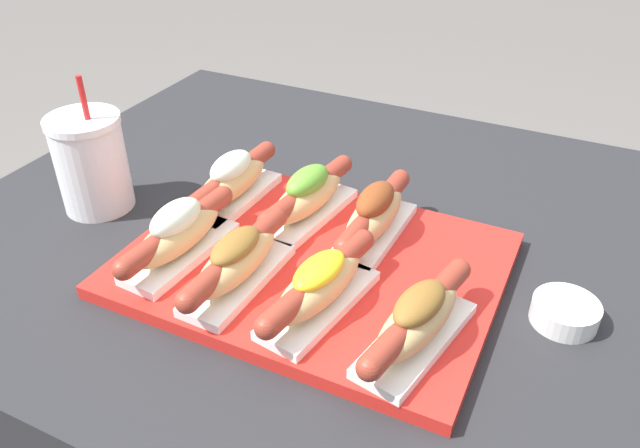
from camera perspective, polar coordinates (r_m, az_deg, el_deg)
name	(u,v)px	position (r m, az deg, el deg)	size (l,w,h in m)	color
patio_table	(331,405)	(1.13, 0.99, -16.18)	(1.05, 0.87, 0.75)	#232326
serving_tray	(313,264)	(0.78, -0.64, -3.71)	(0.45, 0.34, 0.02)	red
hot_dog_0	(178,233)	(0.78, -12.85, -0.85)	(0.07, 0.21, 0.08)	white
hot_dog_1	(237,261)	(0.73, -7.62, -3.37)	(0.07, 0.21, 0.07)	white
hot_dog_2	(319,286)	(0.69, -0.07, -5.65)	(0.09, 0.21, 0.07)	white
hot_dog_3	(418,320)	(0.65, 8.93, -8.65)	(0.09, 0.20, 0.07)	white
hot_dog_4	(232,181)	(0.88, -8.04, 3.96)	(0.07, 0.21, 0.07)	white
hot_dog_5	(308,196)	(0.84, -1.13, 2.62)	(0.08, 0.21, 0.07)	white
hot_dog_6	(374,215)	(0.80, 5.00, 0.85)	(0.06, 0.21, 0.07)	white
sauce_bowl	(565,311)	(0.76, 21.52, -7.43)	(0.08, 0.08, 0.03)	silver
drink_cup	(91,163)	(0.94, -20.17, 5.28)	(0.10, 0.10, 0.20)	white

